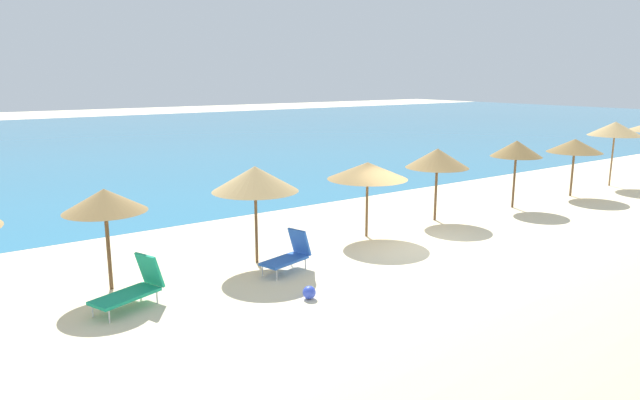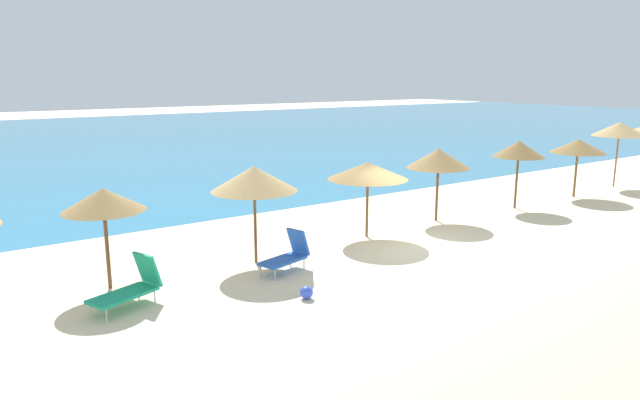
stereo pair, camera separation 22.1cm
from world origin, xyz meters
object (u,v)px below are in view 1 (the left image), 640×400
lounge_chair_0 (133,288)px  beach_ball (309,292)px  beach_umbrella_4 (255,179)px  beach_umbrella_6 (437,158)px  lounge_chair_1 (289,254)px  beach_umbrella_5 (368,171)px  beach_umbrella_3 (105,201)px  beach_umbrella_8 (575,146)px  beach_umbrella_7 (516,149)px  beach_umbrella_9 (615,129)px

lounge_chair_0 → beach_ball: lounge_chair_0 is taller
beach_umbrella_4 → beach_umbrella_6: 7.52m
lounge_chair_1 → beach_ball: size_ratio=4.91×
beach_umbrella_5 → lounge_chair_1: beach_umbrella_5 is taller
beach_umbrella_3 → beach_umbrella_8: size_ratio=1.01×
beach_umbrella_6 → beach_umbrella_3: bearing=-179.0°
beach_umbrella_7 → lounge_chair_1: 11.33m
beach_umbrella_9 → lounge_chair_0: bearing=-176.4°
beach_umbrella_6 → beach_umbrella_7: beach_umbrella_7 is taller
beach_umbrella_4 → beach_ball: beach_umbrella_4 is taller
beach_umbrella_9 → beach_ball: 19.77m
beach_umbrella_5 → lounge_chair_1: (-3.80, -1.37, -1.68)m
beach_umbrella_9 → lounge_chair_0: size_ratio=1.73×
beach_umbrella_4 → beach_umbrella_9: (19.00, 0.32, 0.31)m
lounge_chair_0 → beach_ball: bearing=-139.1°
lounge_chair_0 → lounge_chair_1: size_ratio=1.14×
beach_umbrella_9 → lounge_chair_1: bearing=-175.7°
beach_umbrella_8 → beach_ball: beach_umbrella_8 is taller
beach_umbrella_6 → beach_umbrella_9: size_ratio=0.86×
beach_umbrella_9 → lounge_chair_0: (-22.76, -1.45, -2.21)m
beach_umbrella_8 → lounge_chair_0: beach_umbrella_8 is taller
beach_umbrella_7 → beach_ball: beach_umbrella_7 is taller
beach_umbrella_3 → lounge_chair_1: size_ratio=1.64×
beach_umbrella_7 → beach_umbrella_9: 7.54m
beach_umbrella_3 → beach_ball: (3.53, -3.29, -2.03)m
beach_umbrella_3 → beach_umbrella_4: size_ratio=0.92×
beach_umbrella_8 → beach_umbrella_4: bearing=-179.8°
beach_umbrella_6 → lounge_chair_0: (-11.27, -1.61, -1.77)m
beach_umbrella_8 → beach_ball: (-15.67, -3.06, -2.00)m
lounge_chair_1 → beach_ball: bearing=145.6°
beach_umbrella_3 → beach_umbrella_9: size_ratio=0.83×
beach_umbrella_6 → beach_ball: (-7.83, -3.49, -2.07)m
beach_umbrella_5 → beach_umbrella_9: size_ratio=0.85×
beach_umbrella_6 → beach_umbrella_9: beach_umbrella_9 is taller
beach_umbrella_6 → beach_ball: beach_umbrella_6 is taller
beach_umbrella_9 → lounge_chair_0: 22.91m
beach_umbrella_6 → lounge_chair_1: 7.54m
beach_umbrella_3 → beach_umbrella_4: (3.85, -0.29, 0.16)m
beach_umbrella_3 → beach_umbrella_8: bearing=-0.7°
beach_umbrella_3 → lounge_chair_0: size_ratio=1.43×
beach_umbrella_4 → lounge_chair_1: 2.22m
beach_umbrella_7 → lounge_chair_0: 15.39m
beach_umbrella_4 → beach_umbrella_5: 4.17m
beach_umbrella_3 → beach_umbrella_9: beach_umbrella_9 is taller
lounge_chair_0 → beach_umbrella_4: bearing=-93.7°
beach_umbrella_7 → beach_umbrella_9: size_ratio=0.88×
beach_umbrella_4 → lounge_chair_0: 4.36m
beach_umbrella_6 → lounge_chair_0: 11.52m
beach_umbrella_9 → lounge_chair_1: size_ratio=1.98×
lounge_chair_0 → beach_ball: (3.44, -1.88, -0.30)m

